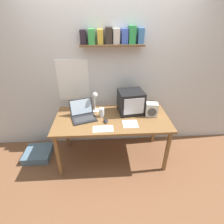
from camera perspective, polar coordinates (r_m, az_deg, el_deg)
ground_plane at (r=3.02m, az=-0.00°, el=-14.15°), size 12.00×12.00×0.00m
back_wall at (r=2.78m, az=-0.64°, el=13.34°), size 5.60×0.24×2.60m
corner_desk at (r=2.59m, az=-0.00°, el=-3.06°), size 1.66×0.80×0.75m
crt_monitor at (r=2.65m, az=6.13°, el=3.30°), size 0.40×0.38×0.34m
laptop at (r=2.58m, az=-9.49°, el=-0.49°), size 0.41×0.40×0.25m
desk_lamp at (r=2.64m, az=-5.59°, el=3.77°), size 0.13×0.15×0.33m
juice_glass at (r=2.57m, az=-3.35°, el=-0.26°), size 0.07×0.07×0.14m
space_heater at (r=2.64m, az=12.81°, el=0.80°), size 0.19×0.15×0.20m
computer_mouse at (r=2.46m, az=-2.03°, el=-2.92°), size 0.06×0.11×0.03m
printed_handout at (r=2.43m, az=5.95°, el=-3.90°), size 0.21×0.20×0.00m
loose_paper_near_laptop at (r=2.33m, az=-2.96°, el=-5.50°), size 0.28×0.16×0.00m
floor_cushion at (r=3.23m, az=-22.90°, el=-12.34°), size 0.42×0.42×0.11m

